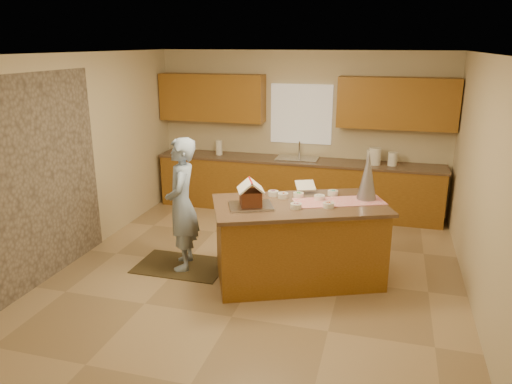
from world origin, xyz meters
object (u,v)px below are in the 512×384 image
boy (182,204)px  island_base (299,244)px  gingerbread_house (251,196)px  tinsel_tree (368,176)px

boy → island_base: bearing=75.0°
boy → gingerbread_house: boy is taller
boy → gingerbread_house: bearing=59.6°
boy → tinsel_tree: bearing=83.9°
tinsel_tree → gingerbread_house: (-1.27, -0.66, -0.16)m
island_base → boy: 1.55m
island_base → tinsel_tree: 1.17m
boy → gingerbread_house: (0.97, -0.23, 0.27)m
tinsel_tree → gingerbread_house: 1.44m
boy → gingerbread_house: size_ratio=4.33×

